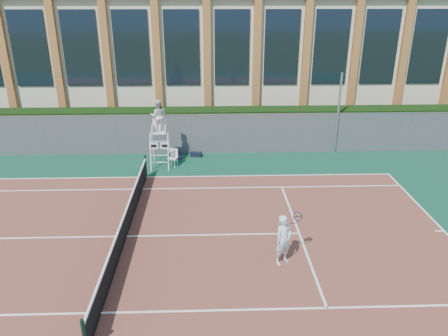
{
  "coord_description": "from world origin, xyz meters",
  "views": [
    {
      "loc": [
        3.14,
        -14.0,
        8.43
      ],
      "look_at": [
        3.7,
        3.0,
        1.47
      ],
      "focal_mm": 35.0,
      "sensor_mm": 36.0,
      "label": 1
    }
  ],
  "objects_px": {
    "plastic_chair": "(173,156)",
    "tennis_player": "(284,240)",
    "umpire_chair": "(159,118)",
    "steel_pole": "(338,114)"
  },
  "relations": [
    {
      "from": "plastic_chair",
      "to": "tennis_player",
      "type": "distance_m",
      "value": 9.79
    },
    {
      "from": "plastic_chair",
      "to": "tennis_player",
      "type": "relative_size",
      "value": 0.52
    },
    {
      "from": "steel_pole",
      "to": "plastic_chair",
      "type": "distance_m",
      "value": 9.15
    },
    {
      "from": "umpire_chair",
      "to": "plastic_chair",
      "type": "height_order",
      "value": "umpire_chair"
    },
    {
      "from": "umpire_chair",
      "to": "tennis_player",
      "type": "relative_size",
      "value": 2.0
    },
    {
      "from": "umpire_chair",
      "to": "plastic_chair",
      "type": "xyz_separation_m",
      "value": [
        0.64,
        -0.07,
        -2.01
      ]
    },
    {
      "from": "umpire_chair",
      "to": "tennis_player",
      "type": "distance_m",
      "value": 10.27
    },
    {
      "from": "plastic_chair",
      "to": "steel_pole",
      "type": "bearing_deg",
      "value": 11.03
    },
    {
      "from": "plastic_chair",
      "to": "tennis_player",
      "type": "xyz_separation_m",
      "value": [
        4.26,
        -8.81,
        0.36
      ]
    },
    {
      "from": "plastic_chair",
      "to": "tennis_player",
      "type": "bearing_deg",
      "value": -64.2
    }
  ]
}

